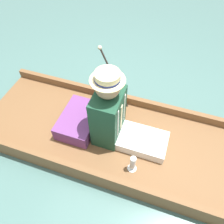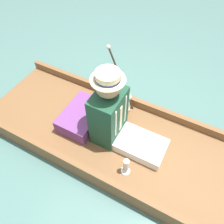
# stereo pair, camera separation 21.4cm
# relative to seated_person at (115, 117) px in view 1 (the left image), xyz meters

# --- Properties ---
(ground_plane) EXTENTS (16.00, 16.00, 0.00)m
(ground_plane) POSITION_rel_seated_person_xyz_m (-0.01, -0.01, -0.50)
(ground_plane) COLOR #476B66
(punt_boat) EXTENTS (1.11, 3.11, 0.25)m
(punt_boat) POSITION_rel_seated_person_xyz_m (-0.01, -0.01, -0.41)
(punt_boat) COLOR brown
(punt_boat) RESTS_ON ground_plane
(seat_cushion) EXTENTS (0.55, 0.39, 0.18)m
(seat_cushion) POSITION_rel_seated_person_xyz_m (-0.01, -0.43, -0.26)
(seat_cushion) COLOR #6B3875
(seat_cushion) RESTS_ON punt_boat
(seated_person) EXTENTS (0.38, 0.80, 0.90)m
(seated_person) POSITION_rel_seated_person_xyz_m (0.00, 0.00, 0.00)
(seated_person) COLOR white
(seated_person) RESTS_ON punt_boat
(teddy_bear) EXTENTS (0.28, 0.16, 0.40)m
(teddy_bear) POSITION_rel_seated_person_xyz_m (-0.35, -0.07, -0.16)
(teddy_bear) COLOR beige
(teddy_bear) RESTS_ON punt_boat
(wine_glass) EXTENTS (0.09, 0.09, 0.22)m
(wine_glass) POSITION_rel_seated_person_xyz_m (0.31, 0.29, -0.23)
(wine_glass) COLOR silver
(wine_glass) RESTS_ON punt_boat
(walking_cane) EXTENTS (0.04, 0.37, 0.81)m
(walking_cane) POSITION_rel_seated_person_xyz_m (-0.47, -0.19, 0.12)
(walking_cane) COLOR #2D2823
(walking_cane) RESTS_ON punt_boat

